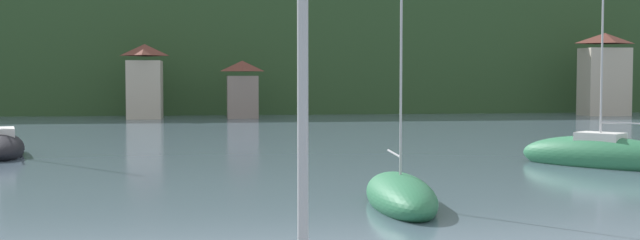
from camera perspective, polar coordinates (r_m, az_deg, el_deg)
wooded_hillside at (r=116.25m, az=-6.82°, el=3.94°), size 352.00×49.77×26.18m
shore_building_west at (r=82.79m, az=-12.38°, el=2.63°), size 3.52×4.95×7.52m
shore_building_westcentral at (r=81.90m, az=-5.56°, el=2.12°), size 3.25×3.46×5.86m
shore_building_central at (r=92.19m, az=19.62°, el=3.01°), size 5.00×3.43×8.97m
sailboat_mid_1 at (r=26.28m, az=5.75°, el=-5.43°), size 2.44×6.70×8.55m
sailboat_far_4 at (r=40.00m, az=19.35°, el=-2.43°), size 6.79×7.70×10.70m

